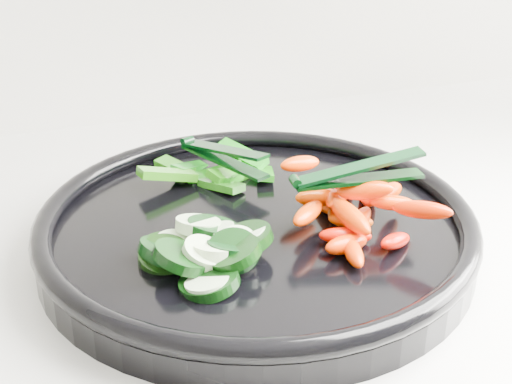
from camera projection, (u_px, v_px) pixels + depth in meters
name	position (u px, v px, depth m)	size (l,w,h in m)	color
veggie_tray	(256.00, 228.00, 0.61)	(0.50, 0.50, 0.04)	black
cucumber_pile	(201.00, 250.00, 0.55)	(0.12, 0.12, 0.04)	black
carrot_pile	(352.00, 208.00, 0.59)	(0.13, 0.15, 0.05)	#E72E00
pepper_pile	(214.00, 172.00, 0.69)	(0.14, 0.10, 0.04)	#0B740E
tong_carrot	(355.00, 174.00, 0.58)	(0.11, 0.03, 0.02)	black
tong_pepper	(221.00, 154.00, 0.68)	(0.06, 0.11, 0.02)	black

